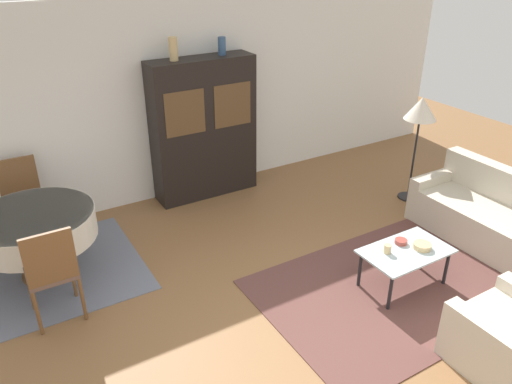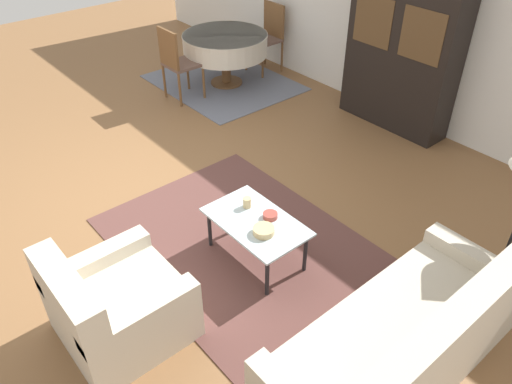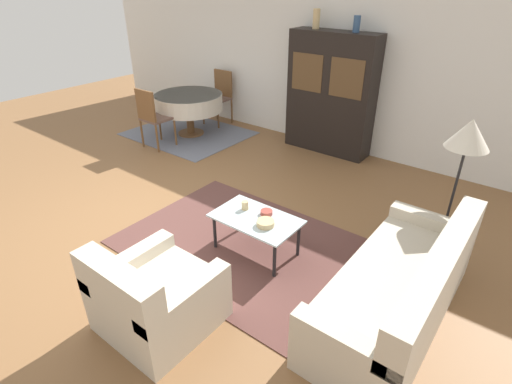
{
  "view_description": "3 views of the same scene",
  "coord_description": "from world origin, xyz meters",
  "px_view_note": "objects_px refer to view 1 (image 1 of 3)",
  "views": [
    {
      "loc": [
        -2.17,
        -2.56,
        3.29
      ],
      "look_at": [
        0.2,
        1.4,
        0.95
      ],
      "focal_mm": 35.0,
      "sensor_mm": 36.0,
      "label": 1
    },
    {
      "loc": [
        3.91,
        -1.82,
        3.21
      ],
      "look_at": [
        1.36,
        0.33,
        0.75
      ],
      "focal_mm": 35.0,
      "sensor_mm": 36.0,
      "label": 2
    },
    {
      "loc": [
        3.54,
        -2.47,
        2.71
      ],
      "look_at": [
        1.36,
        0.33,
        0.75
      ],
      "focal_mm": 28.0,
      "sensor_mm": 36.0,
      "label": 3
    }
  ],
  "objects_px": {
    "dining_table": "(35,227)",
    "bowl_small": "(401,242)",
    "floor_lamp": "(421,112)",
    "coffee_table": "(406,254)",
    "dining_chair_near": "(51,269)",
    "vase_tall": "(173,49)",
    "bowl": "(422,246)",
    "vase_short": "(222,46)",
    "dining_chair_far": "(23,196)",
    "display_cabinet": "(204,129)",
    "cup": "(387,249)",
    "couch": "(500,222)"
  },
  "relations": [
    {
      "from": "display_cabinet",
      "to": "floor_lamp",
      "type": "distance_m",
      "value": 2.9
    },
    {
      "from": "couch",
      "to": "dining_table",
      "type": "distance_m",
      "value": 5.24
    },
    {
      "from": "dining_table",
      "to": "dining_chair_near",
      "type": "bearing_deg",
      "value": -90.0
    },
    {
      "from": "display_cabinet",
      "to": "dining_table",
      "type": "xyz_separation_m",
      "value": [
        -2.4,
        -0.91,
        -0.35
      ]
    },
    {
      "from": "couch",
      "to": "dining_chair_near",
      "type": "xyz_separation_m",
      "value": [
        -4.78,
        1.29,
        0.29
      ]
    },
    {
      "from": "dining_chair_near",
      "to": "couch",
      "type": "bearing_deg",
      "value": -15.08
    },
    {
      "from": "vase_tall",
      "to": "dining_chair_near",
      "type": "bearing_deg",
      "value": -139.33
    },
    {
      "from": "dining_chair_near",
      "to": "dining_chair_far",
      "type": "height_order",
      "value": "same"
    },
    {
      "from": "bowl",
      "to": "vase_short",
      "type": "relative_size",
      "value": 0.8
    },
    {
      "from": "dining_chair_near",
      "to": "floor_lamp",
      "type": "relative_size",
      "value": 0.7
    },
    {
      "from": "dining_table",
      "to": "dining_chair_far",
      "type": "distance_m",
      "value": 0.85
    },
    {
      "from": "couch",
      "to": "bowl_small",
      "type": "xyz_separation_m",
      "value": [
        -1.52,
        0.12,
        0.15
      ]
    },
    {
      "from": "dining_chair_near",
      "to": "bowl",
      "type": "xyz_separation_m",
      "value": [
        3.38,
        -1.34,
        -0.13
      ]
    },
    {
      "from": "dining_chair_far",
      "to": "bowl",
      "type": "xyz_separation_m",
      "value": [
        3.38,
        -3.04,
        -0.13
      ]
    },
    {
      "from": "coffee_table",
      "to": "cup",
      "type": "height_order",
      "value": "cup"
    },
    {
      "from": "vase_short",
      "to": "bowl_small",
      "type": "bearing_deg",
      "value": -79.39
    },
    {
      "from": "dining_table",
      "to": "bowl",
      "type": "relative_size",
      "value": 6.74
    },
    {
      "from": "dining_chair_far",
      "to": "vase_tall",
      "type": "relative_size",
      "value": 3.52
    },
    {
      "from": "floor_lamp",
      "to": "cup",
      "type": "height_order",
      "value": "floor_lamp"
    },
    {
      "from": "couch",
      "to": "bowl_small",
      "type": "relative_size",
      "value": 15.82
    },
    {
      "from": "couch",
      "to": "dining_chair_far",
      "type": "height_order",
      "value": "dining_chair_far"
    },
    {
      "from": "coffee_table",
      "to": "display_cabinet",
      "type": "height_order",
      "value": "display_cabinet"
    },
    {
      "from": "vase_short",
      "to": "bowl",
      "type": "bearing_deg",
      "value": -77.85
    },
    {
      "from": "coffee_table",
      "to": "dining_chair_near",
      "type": "relative_size",
      "value": 0.9
    },
    {
      "from": "dining_chair_near",
      "to": "vase_short",
      "type": "relative_size",
      "value": 4.45
    },
    {
      "from": "dining_table",
      "to": "floor_lamp",
      "type": "height_order",
      "value": "floor_lamp"
    },
    {
      "from": "display_cabinet",
      "to": "floor_lamp",
      "type": "bearing_deg",
      "value": -34.4
    },
    {
      "from": "vase_tall",
      "to": "bowl",
      "type": "bearing_deg",
      "value": -66.56
    },
    {
      "from": "dining_chair_far",
      "to": "bowl",
      "type": "bearing_deg",
      "value": 138.1
    },
    {
      "from": "floor_lamp",
      "to": "bowl_small",
      "type": "height_order",
      "value": "floor_lamp"
    },
    {
      "from": "dining_chair_near",
      "to": "cup",
      "type": "relative_size",
      "value": 10.66
    },
    {
      "from": "floor_lamp",
      "to": "vase_tall",
      "type": "xyz_separation_m",
      "value": [
        -2.74,
        1.63,
        0.82
      ]
    },
    {
      "from": "dining_chair_near",
      "to": "vase_tall",
      "type": "bearing_deg",
      "value": 40.67
    },
    {
      "from": "coffee_table",
      "to": "bowl_small",
      "type": "xyz_separation_m",
      "value": [
        0.05,
        0.12,
        0.07
      ]
    },
    {
      "from": "display_cabinet",
      "to": "cup",
      "type": "height_order",
      "value": "display_cabinet"
    },
    {
      "from": "dining_table",
      "to": "bowl_small",
      "type": "bearing_deg",
      "value": -31.63
    },
    {
      "from": "coffee_table",
      "to": "bowl_small",
      "type": "distance_m",
      "value": 0.15
    },
    {
      "from": "bowl_small",
      "to": "couch",
      "type": "bearing_deg",
      "value": -4.69
    },
    {
      "from": "display_cabinet",
      "to": "bowl",
      "type": "relative_size",
      "value": 10.46
    },
    {
      "from": "couch",
      "to": "vase_tall",
      "type": "height_order",
      "value": "vase_tall"
    },
    {
      "from": "bowl",
      "to": "vase_short",
      "type": "bearing_deg",
      "value": 102.15
    },
    {
      "from": "cup",
      "to": "vase_tall",
      "type": "distance_m",
      "value": 3.51
    },
    {
      "from": "dining_table",
      "to": "dining_chair_far",
      "type": "height_order",
      "value": "dining_chair_far"
    },
    {
      "from": "dining_table",
      "to": "floor_lamp",
      "type": "relative_size",
      "value": 0.85
    },
    {
      "from": "bowl",
      "to": "dining_table",
      "type": "bearing_deg",
      "value": 147.1
    },
    {
      "from": "bowl",
      "to": "vase_short",
      "type": "distance_m",
      "value": 3.54
    },
    {
      "from": "dining_chair_far",
      "to": "cup",
      "type": "distance_m",
      "value": 4.19
    },
    {
      "from": "bowl_small",
      "to": "bowl",
      "type": "bearing_deg",
      "value": -56.18
    },
    {
      "from": "coffee_table",
      "to": "cup",
      "type": "bearing_deg",
      "value": 161.7
    },
    {
      "from": "couch",
      "to": "cup",
      "type": "xyz_separation_m",
      "value": [
        -1.77,
        0.07,
        0.18
      ]
    }
  ]
}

